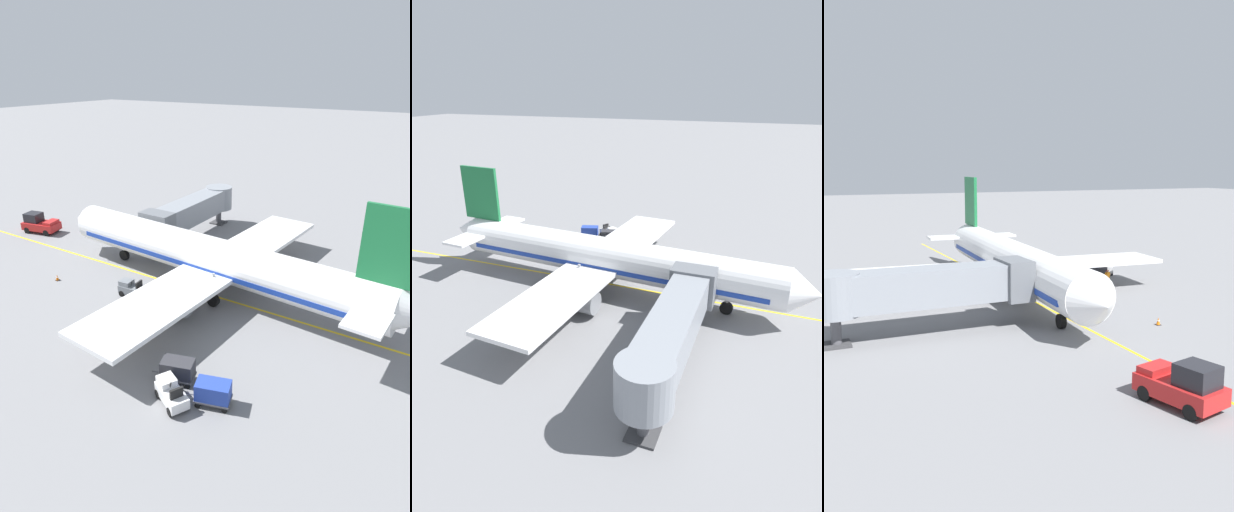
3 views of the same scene
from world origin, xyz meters
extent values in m
plane|color=slate|center=(0.00, 0.00, 0.00)|extent=(400.00, 400.00, 0.00)
cube|color=gold|center=(0.00, 0.00, 0.00)|extent=(0.24, 80.00, 0.01)
cylinder|color=white|center=(0.91, -1.43, 3.29)|extent=(6.00, 32.18, 3.70)
cube|color=#193899|center=(0.91, -1.43, 2.82)|extent=(5.85, 29.63, 0.44)
cone|color=white|center=(2.15, 15.72, 3.29)|extent=(3.79, 2.66, 3.63)
cone|color=white|center=(-0.34, -18.79, 3.58)|extent=(3.34, 3.02, 3.14)
cube|color=black|center=(2.02, 13.93, 3.93)|extent=(2.85, 1.30, 0.60)
cube|color=white|center=(0.84, -2.43, 2.64)|extent=(30.30, 7.35, 0.36)
cylinder|color=gray|center=(-4.59, -1.24, 1.39)|extent=(2.23, 3.34, 2.00)
cylinder|color=gray|center=(6.38, -2.03, 1.39)|extent=(2.23, 3.34, 2.00)
cube|color=#196B38|center=(-0.17, -16.39, 7.88)|extent=(0.64, 4.41, 5.50)
cube|color=white|center=(-0.15, -16.19, 3.84)|extent=(10.16, 3.31, 0.24)
cylinder|color=black|center=(1.72, 9.74, 0.55)|extent=(0.53, 1.13, 1.10)
cylinder|color=gray|center=(1.72, 9.74, 2.10)|extent=(0.24, 0.24, 2.00)
cylinder|color=black|center=(-1.53, -3.26, 0.55)|extent=(0.53, 1.13, 1.10)
cylinder|color=gray|center=(-1.53, -3.26, 2.10)|extent=(0.24, 0.24, 2.00)
cylinder|color=black|center=(3.06, -3.59, 0.55)|extent=(0.53, 1.13, 1.10)
cylinder|color=gray|center=(3.06, -3.59, 2.10)|extent=(0.24, 0.24, 2.00)
cube|color=gray|center=(10.43, 7.20, 3.49)|extent=(13.67, 2.80, 2.60)
cube|color=slate|center=(4.39, 7.20, 3.49)|extent=(2.00, 3.50, 2.99)
cylinder|color=gray|center=(17.26, 7.20, 3.49)|extent=(3.36, 3.36, 2.86)
cylinder|color=#4C4C51|center=(17.26, 7.20, 1.09)|extent=(0.70, 0.70, 2.19)
cube|color=#38383A|center=(17.26, 7.20, 0.08)|extent=(1.80, 1.80, 0.16)
cube|color=slate|center=(-3.83, 3.72, 0.63)|extent=(1.40, 2.59, 0.70)
cube|color=slate|center=(-3.89, 4.40, 1.20)|extent=(1.10, 1.13, 0.44)
cube|color=black|center=(-3.77, 3.03, 1.30)|extent=(0.85, 0.23, 0.64)
cylinder|color=black|center=(-3.84, 3.84, 1.28)|extent=(0.10, 0.27, 0.54)
cylinder|color=black|center=(-4.44, 4.54, 0.28)|extent=(0.25, 0.57, 0.56)
cylinder|color=black|center=(-3.36, 4.63, 0.28)|extent=(0.25, 0.57, 0.56)
cylinder|color=black|center=(-4.29, 2.80, 0.28)|extent=(0.25, 0.57, 0.56)
cylinder|color=black|center=(-3.22, 2.89, 0.28)|extent=(0.25, 0.57, 0.56)
cube|color=silver|center=(-12.78, -7.08, 0.63)|extent=(2.25, 2.77, 0.70)
cube|color=silver|center=(-12.45, -6.48, 1.20)|extent=(1.40, 1.41, 0.44)
cube|color=black|center=(-13.11, -7.69, 1.30)|extent=(0.81, 0.54, 0.64)
cylinder|color=black|center=(-12.72, -6.97, 1.28)|extent=(0.20, 0.27, 0.54)
cylinder|color=black|center=(-12.84, -6.06, 0.28)|extent=(0.44, 0.59, 0.56)
cylinder|color=black|center=(-11.89, -6.57, 0.28)|extent=(0.44, 0.59, 0.56)
cylinder|color=black|center=(-13.67, -7.59, 0.28)|extent=(0.44, 0.59, 0.56)
cylinder|color=black|center=(-12.72, -8.11, 0.28)|extent=(0.44, 0.59, 0.56)
cube|color=#4C4C51|center=(-10.93, -6.23, 0.42)|extent=(1.90, 2.49, 0.12)
cube|color=#2D2D33|center=(-10.93, -6.23, 1.03)|extent=(1.80, 2.36, 1.10)
cylinder|color=#4C4C51|center=(-11.36, -4.84, 0.41)|extent=(0.28, 0.69, 0.07)
cylinder|color=black|center=(-11.70, -5.60, 0.18)|extent=(0.22, 0.38, 0.36)
cylinder|color=black|center=(-10.65, -5.28, 0.18)|extent=(0.22, 0.38, 0.36)
cylinder|color=black|center=(-11.21, -7.18, 0.18)|extent=(0.22, 0.38, 0.36)
cylinder|color=black|center=(-10.16, -6.85, 0.18)|extent=(0.22, 0.38, 0.36)
cube|color=#4C4C51|center=(-11.50, -9.23, 0.42)|extent=(1.90, 2.49, 0.12)
cube|color=#233D9E|center=(-11.50, -9.23, 1.03)|extent=(1.80, 2.36, 1.10)
cylinder|color=#4C4C51|center=(-11.93, -7.85, 0.41)|extent=(0.28, 0.69, 0.07)
cylinder|color=black|center=(-12.27, -8.61, 0.18)|extent=(0.22, 0.38, 0.36)
cylinder|color=black|center=(-11.22, -8.28, 0.18)|extent=(0.22, 0.38, 0.36)
cylinder|color=black|center=(-11.78, -10.18, 0.18)|extent=(0.22, 0.38, 0.36)
cylinder|color=black|center=(-10.73, -9.85, 0.18)|extent=(0.22, 0.38, 0.36)
cylinder|color=#232328|center=(-6.70, 0.47, 0.42)|extent=(0.15, 0.15, 0.85)
cylinder|color=#232328|center=(-6.65, 0.28, 0.42)|extent=(0.15, 0.15, 0.85)
cube|color=yellow|center=(-6.67, 0.38, 1.15)|extent=(0.34, 0.43, 0.60)
cylinder|color=yellow|center=(-6.75, 0.62, 1.10)|extent=(0.15, 0.24, 0.57)
cylinder|color=yellow|center=(-6.60, 0.14, 1.10)|extent=(0.15, 0.24, 0.57)
sphere|color=tan|center=(-6.67, 0.38, 1.58)|extent=(0.22, 0.22, 0.22)
cube|color=red|center=(-6.67, 0.38, 1.60)|extent=(0.15, 0.28, 0.10)
cylinder|color=#232328|center=(-9.18, -1.35, 0.42)|extent=(0.15, 0.15, 0.85)
cylinder|color=#232328|center=(-9.38, -1.38, 0.42)|extent=(0.15, 0.15, 0.85)
cube|color=orange|center=(-9.28, -1.37, 1.15)|extent=(0.41, 0.28, 0.60)
cylinder|color=orange|center=(-9.03, -1.34, 1.10)|extent=(0.23, 0.12, 0.57)
cylinder|color=orange|center=(-9.53, -1.40, 1.10)|extent=(0.23, 0.12, 0.57)
sphere|color=#997051|center=(-9.28, -1.37, 1.58)|extent=(0.22, 0.22, 0.22)
cube|color=red|center=(-9.28, -1.37, 1.60)|extent=(0.27, 0.11, 0.10)
cube|color=black|center=(-5.36, 11.99, 0.02)|extent=(0.36, 0.36, 0.04)
cone|color=orange|center=(-5.36, 11.99, 0.32)|extent=(0.30, 0.30, 0.55)
cylinder|color=white|center=(-5.36, 11.99, 0.34)|extent=(0.21, 0.21, 0.06)
camera|label=1|loc=(-28.55, -19.31, 18.60)|focal=29.56mm
camera|label=2|loc=(34.70, 12.36, 18.46)|focal=29.39mm
camera|label=3|loc=(20.51, 45.41, 11.84)|focal=39.53mm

